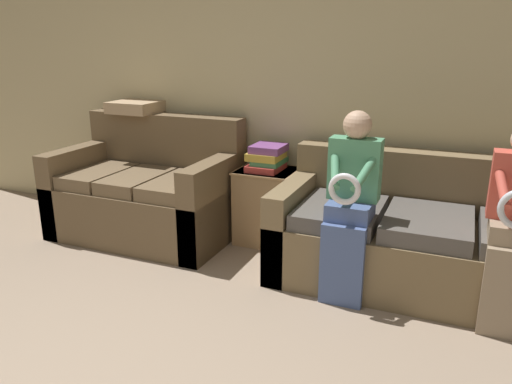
{
  "coord_description": "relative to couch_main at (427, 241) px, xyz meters",
  "views": [
    {
      "loc": [
        1.47,
        -0.99,
        1.64
      ],
      "look_at": [
        0.32,
        1.75,
        0.73
      ],
      "focal_mm": 35.0,
      "sensor_mm": 36.0,
      "label": 1
    }
  ],
  "objects": [
    {
      "name": "wall_back",
      "position": [
        -1.32,
        0.54,
        0.96
      ],
      "size": [
        7.14,
        0.06,
        2.55
      ],
      "color": "#C6B789",
      "rests_on": "ground_plane"
    },
    {
      "name": "throw_pillow",
      "position": [
        -2.6,
        0.35,
        0.74
      ],
      "size": [
        0.41,
        0.41,
        0.1
      ],
      "color": "tan",
      "rests_on": "couch_side"
    },
    {
      "name": "couch_main",
      "position": [
        0.0,
        0.0,
        0.0
      ],
      "size": [
        2.07,
        0.95,
        0.86
      ],
      "color": "brown",
      "rests_on": "ground_plane"
    },
    {
      "name": "book_stack",
      "position": [
        -1.3,
        0.27,
        0.41
      ],
      "size": [
        0.27,
        0.33,
        0.21
      ],
      "color": "#BC3833",
      "rests_on": "side_shelf"
    },
    {
      "name": "child_left_seated",
      "position": [
        -0.47,
        -0.39,
        0.35
      ],
      "size": [
        0.33,
        0.38,
        1.22
      ],
      "color": "#475B8E",
      "rests_on": "ground_plane"
    },
    {
      "name": "side_shelf",
      "position": [
        -1.3,
        0.27,
        0.01
      ],
      "size": [
        0.48,
        0.44,
        0.62
      ],
      "color": "#9E7A51",
      "rests_on": "ground_plane"
    },
    {
      "name": "couch_side",
      "position": [
        -2.31,
        0.04,
        0.04
      ],
      "size": [
        1.5,
        0.92,
        1.01
      ],
      "color": "brown",
      "rests_on": "ground_plane"
    }
  ]
}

